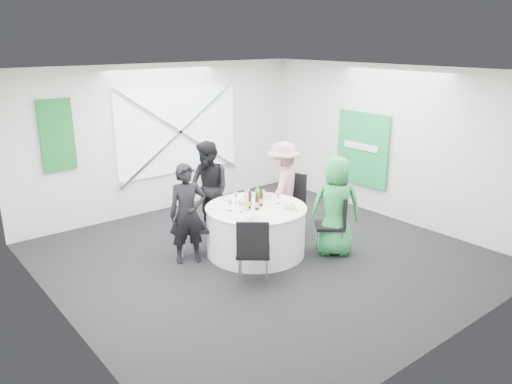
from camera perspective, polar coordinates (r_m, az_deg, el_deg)
floor at (r=7.79m, az=0.93°, el=-7.39°), size 6.00×6.00×0.00m
ceiling at (r=7.09m, az=1.04°, el=13.64°), size 6.00×6.00×0.00m
wall_back at (r=9.75m, az=-10.42°, el=6.06°), size 6.00×0.00×6.00m
wall_front at (r=5.47m, az=21.56°, el=-3.76°), size 6.00×0.00×6.00m
wall_left at (r=5.94m, az=-21.87°, el=-2.15°), size 0.00×6.00×6.00m
wall_right at (r=9.47m, az=15.14°, el=5.42°), size 0.00×6.00×6.00m
window_panel at (r=9.84m, az=-8.80°, el=6.84°), size 2.60×0.03×1.60m
window_brace_a at (r=9.81m, az=-8.68°, el=6.81°), size 2.63×0.05×1.84m
window_brace_b at (r=9.81m, az=-8.68°, el=6.81°), size 2.63×0.05×1.84m
green_banner at (r=8.90m, az=-21.77°, el=6.02°), size 0.55×0.04×1.20m
green_sign at (r=9.82m, az=12.04°, el=4.85°), size 0.05×1.20×1.40m
banquet_table at (r=7.78m, az=0.00°, el=-4.36°), size 1.56×1.56×0.76m
chair_back at (r=8.71m, az=-4.56°, el=-1.17°), size 0.42×0.43×0.86m
chair_back_left at (r=7.66m, az=-7.68°, el=-3.49°), size 0.59×0.59×0.95m
chair_back_right at (r=8.65m, az=4.06°, el=-0.64°), size 0.59×0.58×1.01m
chair_front_right at (r=7.79m, az=9.07°, el=-3.18°), size 0.60×0.60×0.94m
chair_front_left at (r=6.65m, az=-0.33°, el=-6.37°), size 0.63×0.64×0.99m
person_man_back_left at (r=7.43m, az=-7.83°, el=-2.49°), size 0.65×0.54×1.51m
person_man_back at (r=8.40m, az=-5.44°, el=0.32°), size 0.53×0.83×1.62m
person_woman_pink at (r=8.59m, az=3.08°, el=0.60°), size 1.12×0.87×1.57m
person_woman_green at (r=7.72m, az=9.12°, el=-1.62°), size 0.90×0.86×1.55m
plate_back at (r=8.08m, az=-2.22°, el=-0.62°), size 0.27×0.27×0.01m
plate_back_left at (r=7.61m, az=-3.92°, el=-1.80°), size 0.29×0.29×0.01m
plate_back_right at (r=8.11m, az=1.10°, el=-0.48°), size 0.28×0.28×0.04m
plate_front_right at (r=7.57m, az=3.86°, el=-1.84°), size 0.27×0.27×0.04m
plate_front_left at (r=7.16m, az=-0.93°, el=-3.00°), size 0.27×0.27×0.01m
napkin at (r=7.12m, az=-0.58°, el=-2.86°), size 0.18×0.13×0.05m
beer_bottle_a at (r=7.55m, az=-0.80°, el=-1.16°), size 0.06×0.06×0.26m
beer_bottle_b at (r=7.73m, az=-0.68°, el=-0.80°), size 0.06×0.06×0.25m
beer_bottle_c at (r=7.65m, az=0.58°, el=-0.86°), size 0.06×0.06×0.28m
beer_bottle_d at (r=7.49m, az=0.11°, el=-1.29°), size 0.06×0.06×0.27m
green_water_bottle at (r=7.78m, az=0.17°, el=-0.51°), size 0.08×0.08×0.29m
clear_water_bottle at (r=7.48m, az=-1.16°, el=-1.17°), size 0.08×0.08×0.31m
wine_glass_a at (r=7.93m, az=0.82°, el=-0.08°), size 0.07×0.07×0.17m
wine_glass_b at (r=7.39m, az=-1.78°, el=-1.40°), size 0.07×0.07×0.17m
wine_glass_c at (r=7.95m, az=-0.86°, el=-0.02°), size 0.07×0.07×0.17m
wine_glass_d at (r=7.79m, az=-2.34°, el=-0.41°), size 0.07×0.07×0.17m
wine_glass_e at (r=7.77m, az=2.58°, el=-0.45°), size 0.07×0.07×0.17m
wine_glass_f at (r=7.44m, az=-2.96°, el=-1.27°), size 0.07×0.07×0.17m
fork_a at (r=7.20m, az=-2.46°, el=-2.95°), size 0.10×0.13×0.01m
knife_a at (r=7.11m, az=0.31°, el=-3.20°), size 0.10×0.13×0.01m
fork_b at (r=7.46m, az=4.10°, el=-2.23°), size 0.11×0.12×0.01m
knife_b at (r=7.78m, az=4.15°, el=-1.40°), size 0.11×0.12×0.01m
fork_c at (r=8.15m, az=-1.58°, el=-0.48°), size 0.15×0.02×0.01m
knife_c at (r=7.93m, az=-3.63°, el=-1.03°), size 0.15×0.03×0.01m
fork_d at (r=8.11m, az=2.25°, el=-0.59°), size 0.10×0.13×0.01m
knife_d at (r=8.19m, az=-0.06°, el=-0.39°), size 0.10×0.13×0.01m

